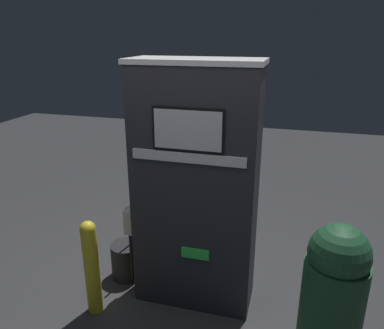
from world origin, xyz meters
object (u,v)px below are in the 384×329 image
gas_pump (195,189)px  trash_bin (334,286)px  safety_bollard (91,265)px  squeegee_bucket (127,260)px

gas_pump → trash_bin: gas_pump is taller
gas_pump → safety_bollard: 1.09m
trash_bin → gas_pump: bearing=167.4°
gas_pump → squeegee_bucket: (-0.73, 0.10, -0.89)m
trash_bin → squeegee_bucket: 1.95m
safety_bollard → trash_bin: trash_bin is taller
safety_bollard → squeegee_bucket: (0.06, 0.54, -0.28)m
gas_pump → safety_bollard: size_ratio=2.44×
gas_pump → trash_bin: bearing=-12.6°
gas_pump → trash_bin: (1.16, -0.26, -0.55)m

